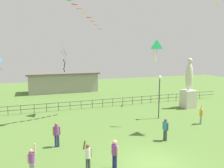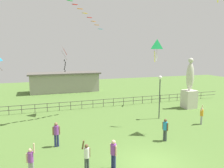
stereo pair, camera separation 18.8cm
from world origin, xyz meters
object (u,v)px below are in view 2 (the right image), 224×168
Objects in this scene: person_4 at (56,133)px; person_5 at (87,155)px; person_1 at (165,128)px; kite_3 at (156,45)px; kite_2 at (62,52)px; person_7 at (31,160)px; statue_monument at (189,90)px; kite_4 at (157,45)px; person_6 at (202,114)px; lamppost at (160,87)px; person_2 at (113,152)px.

person_4 is 4.10m from person_5.
person_1 is 0.90× the size of person_5.
kite_3 is (12.65, 8.76, 6.26)m from person_4.
person_5 is 13.37m from kite_2.
statue_monument is at bearing 28.58° from person_7.
person_6 is at bearing -22.49° from kite_4.
person_1 is (-2.51, -5.05, -2.15)m from lamppost.
statue_monument is 16.54m from person_2.
person_7 is at bearing -169.04° from person_1.
kite_2 is at bearing 79.58° from person_4.
kite_2 reaches higher than statue_monument.
person_4 is 0.94× the size of person_5.
person_6 is (5.20, 2.22, -0.04)m from person_1.
person_1 is 9.49m from person_7.
person_2 is at bearing -141.78° from statue_monument.
lamppost is at bearing 63.58° from person_1.
statue_monument is 3.22× the size of person_7.
statue_monument reaches higher than person_5.
person_5 is (1.25, -3.91, -0.07)m from person_4.
lamppost reaches higher than person_7.
kite_4 is (6.30, 6.39, 6.11)m from person_2.
statue_monument is at bearing 34.64° from person_5.
kite_3 is (14.29, 12.13, 6.35)m from person_7.
person_6 is 15.07m from person_7.
person_2 is 0.93× the size of kite_4.
person_6 is (10.15, 4.80, -0.06)m from person_2.
kite_4 reaches higher than person_2.
person_7 is 19.79m from kite_3.
person_6 is 1.02× the size of person_7.
kite_2 is at bearing 171.36° from statue_monument.
person_5 is at bearing -160.00° from person_1.
kite_3 is 1.40× the size of kite_4.
kite_2 reaches higher than person_1.
person_7 is 13.28m from kite_2.
person_5 reaches higher than person_1.
kite_3 is at bearing 2.75° from kite_2.
kite_4 is at bearing -119.08° from kite_3.
statue_monument is 6.17m from lamppost.
lamppost is 13.85m from person_7.
person_5 reaches higher than person_7.
person_6 is 14.77m from kite_2.
person_4 is (-2.73, 4.14, 0.02)m from person_2.
statue_monument is at bearing 38.22° from person_2.
kite_3 is (4.97, 10.33, 6.30)m from person_1.
person_4 is at bearing -100.42° from kite_2.
person_6 is (11.63, 4.56, -0.01)m from person_5.
person_1 is 0.98× the size of person_2.
statue_monument is 1.37× the size of lamppost.
statue_monument is at bearing -8.64° from kite_2.
person_7 is 0.71× the size of kite_3.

